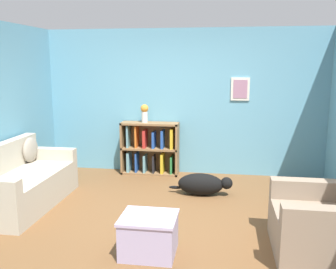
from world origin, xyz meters
name	(u,v)px	position (x,y,z in m)	size (l,w,h in m)	color
ground_plane	(163,220)	(0.00, 0.00, 0.00)	(14.00, 14.00, 0.00)	brown
wall_back	(184,102)	(0.00, 2.25, 1.30)	(5.60, 0.13, 2.60)	#609EB7
couch	(21,183)	(-2.07, 0.20, 0.32)	(0.85, 1.80, 0.88)	#B7AD99
bookshelf	(150,149)	(-0.58, 2.04, 0.46)	(1.04, 0.32, 0.95)	olive
recliner_chair	(329,223)	(1.86, -0.59, 0.35)	(0.98, 1.04, 1.00)	gray
coffee_table	(149,234)	(-0.01, -0.88, 0.23)	(0.59, 0.52, 0.42)	#ADA3CC
dog	(202,184)	(0.44, 1.02, 0.17)	(0.98, 0.30, 0.34)	black
vase	(145,112)	(-0.67, 2.02, 1.13)	(0.14, 0.14, 0.33)	silver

